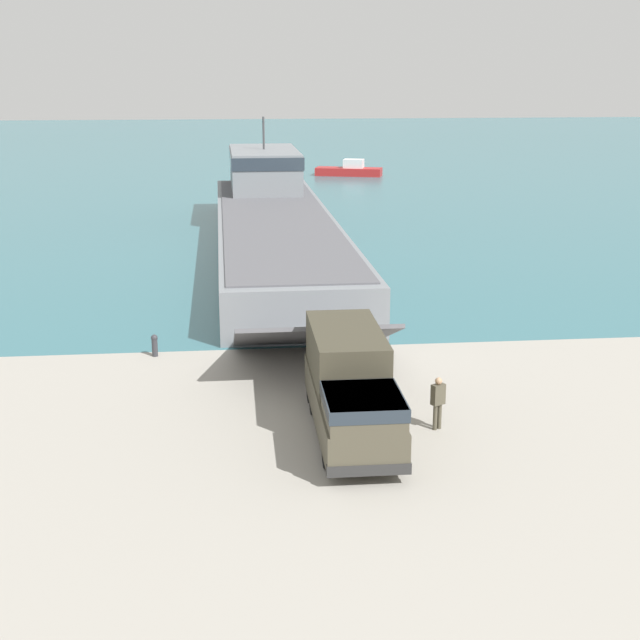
{
  "coord_description": "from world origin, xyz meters",
  "views": [
    {
      "loc": [
        -5.4,
        -31.29,
        11.12
      ],
      "look_at": [
        -2.09,
        0.53,
        2.12
      ],
      "focal_mm": 50.0,
      "sensor_mm": 36.0,
      "label": 1
    }
  ],
  "objects_px": {
    "soldier_on_ramp": "(438,399)",
    "moored_boat_a": "(350,170)",
    "mooring_bollard": "(155,344)",
    "military_truck": "(351,386)",
    "landing_craft": "(273,216)"
  },
  "relations": [
    {
      "from": "landing_craft",
      "to": "soldier_on_ramp",
      "type": "distance_m",
      "value": 31.95
    },
    {
      "from": "military_truck",
      "to": "soldier_on_ramp",
      "type": "bearing_deg",
      "value": 89.4
    },
    {
      "from": "military_truck",
      "to": "landing_craft",
      "type": "bearing_deg",
      "value": -178.3
    },
    {
      "from": "soldier_on_ramp",
      "to": "landing_craft",
      "type": "bearing_deg",
      "value": -20.89
    },
    {
      "from": "military_truck",
      "to": "soldier_on_ramp",
      "type": "relative_size",
      "value": 4.39
    },
    {
      "from": "military_truck",
      "to": "mooring_bollard",
      "type": "distance_m",
      "value": 10.96
    },
    {
      "from": "landing_craft",
      "to": "mooring_bollard",
      "type": "bearing_deg",
      "value": -104.99
    },
    {
      "from": "military_truck",
      "to": "soldier_on_ramp",
      "type": "height_order",
      "value": "military_truck"
    },
    {
      "from": "landing_craft",
      "to": "mooring_bollard",
      "type": "xyz_separation_m",
      "value": [
        -5.99,
        -23.13,
        -1.41
      ]
    },
    {
      "from": "landing_craft",
      "to": "mooring_bollard",
      "type": "height_order",
      "value": "landing_craft"
    },
    {
      "from": "landing_craft",
      "to": "soldier_on_ramp",
      "type": "relative_size",
      "value": 25.27
    },
    {
      "from": "moored_boat_a",
      "to": "mooring_bollard",
      "type": "relative_size",
      "value": 8.27
    },
    {
      "from": "soldier_on_ramp",
      "to": "moored_boat_a",
      "type": "xyz_separation_m",
      "value": [
        6.86,
        70.97,
        -0.42
      ]
    },
    {
      "from": "moored_boat_a",
      "to": "mooring_bollard",
      "type": "height_order",
      "value": "moored_boat_a"
    },
    {
      "from": "mooring_bollard",
      "to": "military_truck",
      "type": "bearing_deg",
      "value": -51.67
    }
  ]
}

